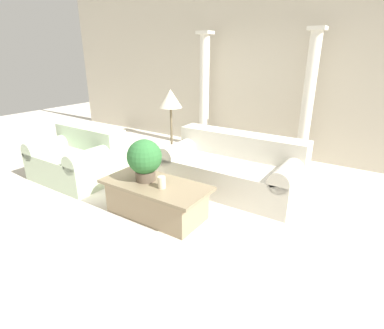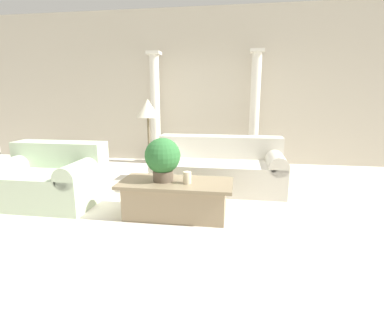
{
  "view_description": "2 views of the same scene",
  "coord_description": "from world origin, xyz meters",
  "px_view_note": "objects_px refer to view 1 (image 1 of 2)",
  "views": [
    {
      "loc": [
        2.36,
        -3.05,
        1.93
      ],
      "look_at": [
        0.36,
        -0.04,
        0.57
      ],
      "focal_mm": 28.0,
      "sensor_mm": 36.0,
      "label": 1
    },
    {
      "loc": [
        0.87,
        -3.9,
        1.44
      ],
      "look_at": [
        0.29,
        -0.19,
        0.57
      ],
      "focal_mm": 28.0,
      "sensor_mm": 36.0,
      "label": 2
    }
  ],
  "objects_px": {
    "coffee_table": "(156,199)",
    "floor_lamp": "(171,103)",
    "loveseat": "(79,158)",
    "sofa_long": "(233,167)",
    "potted_plant": "(145,158)"
  },
  "relations": [
    {
      "from": "coffee_table",
      "to": "floor_lamp",
      "type": "relative_size",
      "value": 0.98
    },
    {
      "from": "loveseat",
      "to": "sofa_long",
      "type": "bearing_deg",
      "value": 23.91
    },
    {
      "from": "coffee_table",
      "to": "floor_lamp",
      "type": "distance_m",
      "value": 1.74
    },
    {
      "from": "loveseat",
      "to": "coffee_table",
      "type": "bearing_deg",
      "value": -7.83
    },
    {
      "from": "sofa_long",
      "to": "potted_plant",
      "type": "relative_size",
      "value": 3.8
    },
    {
      "from": "loveseat",
      "to": "coffee_table",
      "type": "distance_m",
      "value": 1.83
    },
    {
      "from": "coffee_table",
      "to": "potted_plant",
      "type": "xyz_separation_m",
      "value": [
        -0.16,
        0.01,
        0.5
      ]
    },
    {
      "from": "loveseat",
      "to": "potted_plant",
      "type": "bearing_deg",
      "value": -8.31
    },
    {
      "from": "coffee_table",
      "to": "floor_lamp",
      "type": "height_order",
      "value": "floor_lamp"
    },
    {
      "from": "loveseat",
      "to": "potted_plant",
      "type": "relative_size",
      "value": 2.52
    },
    {
      "from": "loveseat",
      "to": "potted_plant",
      "type": "xyz_separation_m",
      "value": [
        1.65,
        -0.24,
        0.38
      ]
    },
    {
      "from": "sofa_long",
      "to": "loveseat",
      "type": "relative_size",
      "value": 1.5
    },
    {
      "from": "loveseat",
      "to": "floor_lamp",
      "type": "distance_m",
      "value": 1.72
    },
    {
      "from": "coffee_table",
      "to": "potted_plant",
      "type": "height_order",
      "value": "potted_plant"
    },
    {
      "from": "loveseat",
      "to": "coffee_table",
      "type": "xyz_separation_m",
      "value": [
        1.81,
        -0.25,
        -0.12
      ]
    }
  ]
}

